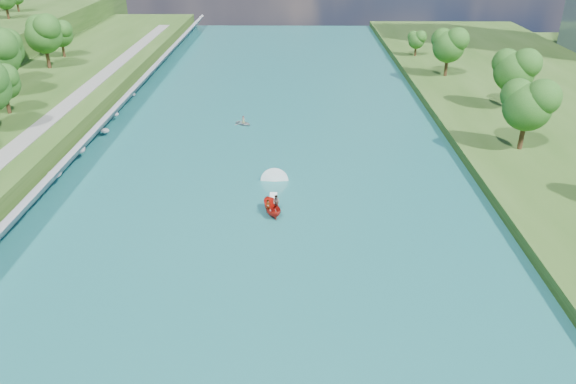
{
  "coord_description": "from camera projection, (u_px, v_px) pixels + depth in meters",
  "views": [
    {
      "loc": [
        4.14,
        -41.13,
        30.66
      ],
      "look_at": [
        3.44,
        16.3,
        2.5
      ],
      "focal_mm": 35.0,
      "sensor_mm": 36.0,
      "label": 1
    }
  ],
  "objects": [
    {
      "name": "trees_east",
      "position": [
        528.0,
        105.0,
        79.44
      ],
      "size": [
        14.7,
        138.14,
        11.88
      ],
      "color": "#154F18",
      "rests_on": "berm_east"
    },
    {
      "name": "raft",
      "position": [
        243.0,
        123.0,
        91.8
      ],
      "size": [
        3.58,
        3.4,
        1.49
      ],
      "rotation": [
        0.0,
        0.0,
        0.94
      ],
      "color": "#9A9EA3",
      "rests_on": "river_water"
    },
    {
      "name": "ground",
      "position": [
        248.0,
        296.0,
        50.47
      ],
      "size": [
        260.0,
        260.0,
        0.0
      ],
      "primitive_type": "plane",
      "color": "#2D5119",
      "rests_on": "ground"
    },
    {
      "name": "riprap_bank",
      "position": [
        42.0,
        188.0,
        66.67
      ],
      "size": [
        4.45,
        236.0,
        4.29
      ],
      "color": "slate",
      "rests_on": "ground"
    },
    {
      "name": "motorboat",
      "position": [
        273.0,
        202.0,
        65.53
      ],
      "size": [
        3.6,
        18.93,
        2.09
      ],
      "rotation": [
        0.0,
        0.0,
        3.45
      ],
      "color": "red",
      "rests_on": "river_water"
    },
    {
      "name": "river_water",
      "position": [
        260.0,
        197.0,
        68.41
      ],
      "size": [
        55.0,
        240.0,
        0.1
      ],
      "primitive_type": "cube",
      "color": "#19615F",
      "rests_on": "ground"
    }
  ]
}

